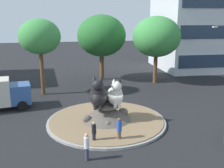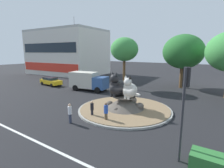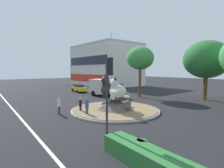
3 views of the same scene
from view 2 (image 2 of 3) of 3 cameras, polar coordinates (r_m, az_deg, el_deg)
ground_plane at (r=18.29m, az=4.23°, el=-8.63°), size 160.00×160.00×0.00m
lane_centreline at (r=11.99m, az=-18.58°, el=-20.14°), size 112.00×0.20×0.01m
roundabout_island at (r=18.14m, az=4.31°, el=-7.16°), size 9.66×9.66×1.49m
cat_statue_black at (r=17.73m, az=1.95°, el=-1.03°), size 2.03×2.56×2.60m
cat_statue_white at (r=17.12m, az=5.91°, el=-1.86°), size 1.43×2.31×2.31m
traffic_light_mast at (r=9.81m, az=22.92°, el=-4.19°), size 0.35×0.46×5.27m
shophouse_block at (r=49.97m, az=-14.63°, el=10.17°), size 20.57×13.96×14.99m
broadleaf_tree_behind_island at (r=28.00m, az=4.14°, el=11.35°), size 4.43×4.43×8.31m
third_tree_left at (r=30.95m, az=22.64°, el=9.88°), size 6.59×6.59×8.87m
pedestrian_black_shirt at (r=16.15m, az=-6.66°, el=-8.20°), size 0.31×0.31×1.56m
pedestrian_blue_shirt at (r=15.00m, az=-2.01°, el=-9.25°), size 0.36×0.36×1.75m
pedestrian_white_shirt at (r=15.22m, az=-13.84°, el=-9.26°), size 0.32×0.32×1.73m
sedan_on_far_lane at (r=33.08m, az=-19.72°, el=0.90°), size 4.82×2.29×1.45m
delivery_box_truck at (r=27.35m, az=-8.01°, el=1.14°), size 6.32×3.30×2.88m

